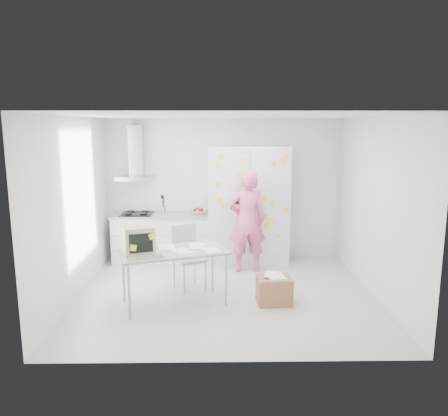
{
  "coord_description": "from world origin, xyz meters",
  "views": [
    {
      "loc": [
        -0.14,
        -6.4,
        2.54
      ],
      "look_at": [
        -0.02,
        0.6,
        1.24
      ],
      "focal_mm": 35.0,
      "sensor_mm": 36.0,
      "label": 1
    }
  ],
  "objects_px": {
    "person": "(247,221)",
    "cardboard_box": "(274,290)",
    "chair": "(187,253)",
    "desk": "(152,245)"
  },
  "relations": [
    {
      "from": "chair",
      "to": "cardboard_box",
      "type": "distance_m",
      "value": 1.52
    },
    {
      "from": "person",
      "to": "chair",
      "type": "relative_size",
      "value": 1.79
    },
    {
      "from": "person",
      "to": "cardboard_box",
      "type": "xyz_separation_m",
      "value": [
        0.3,
        -1.47,
        -0.7
      ]
    },
    {
      "from": "person",
      "to": "cardboard_box",
      "type": "height_order",
      "value": "person"
    },
    {
      "from": "person",
      "to": "desk",
      "type": "relative_size",
      "value": 1.1
    },
    {
      "from": "chair",
      "to": "person",
      "type": "bearing_deg",
      "value": 8.48
    },
    {
      "from": "person",
      "to": "chair",
      "type": "bearing_deg",
      "value": 31.9
    },
    {
      "from": "person",
      "to": "chair",
      "type": "height_order",
      "value": "person"
    },
    {
      "from": "person",
      "to": "cardboard_box",
      "type": "distance_m",
      "value": 1.66
    },
    {
      "from": "cardboard_box",
      "to": "person",
      "type": "bearing_deg",
      "value": 101.61
    }
  ]
}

